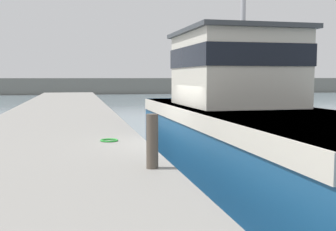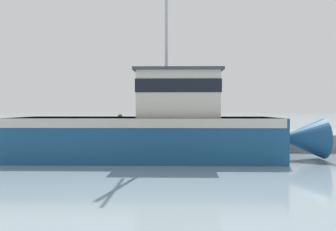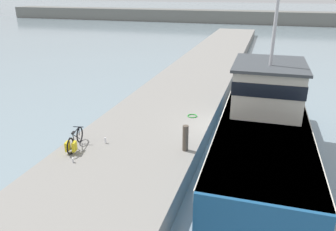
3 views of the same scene
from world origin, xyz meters
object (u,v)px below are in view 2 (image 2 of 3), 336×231
object	(u,v)px
mooring_post	(120,124)
water_bottle_by_bike	(124,128)
water_bottle_on_curb	(98,128)
bicycle_touring	(113,124)
fishing_boat_main	(160,127)

from	to	relation	value
mooring_post	water_bottle_by_bike	bearing A→B (deg)	-173.96
water_bottle_on_curb	water_bottle_by_bike	xyz separation A→B (m)	(0.43, 1.86, 0.03)
bicycle_touring	water_bottle_on_curb	xyz separation A→B (m)	(0.52, -0.96, -0.26)
water_bottle_on_curb	water_bottle_by_bike	bearing A→B (deg)	77.12
bicycle_touring	water_bottle_on_curb	bearing A→B (deg)	-73.41
fishing_boat_main	bicycle_touring	bearing A→B (deg)	-154.34
mooring_post	water_bottle_by_bike	world-z (taller)	mooring_post
fishing_boat_main	bicycle_touring	size ratio (longest dim) A/B	8.06
bicycle_touring	water_bottle_by_bike	world-z (taller)	bicycle_touring
mooring_post	water_bottle_on_curb	distance (m)	4.47
fishing_boat_main	water_bottle_on_curb	world-z (taller)	fishing_boat_main
fishing_boat_main	water_bottle_on_curb	size ratio (longest dim) A/B	76.55
bicycle_touring	mooring_post	bearing A→B (deg)	4.22
bicycle_touring	water_bottle_on_curb	world-z (taller)	bicycle_touring
mooring_post	water_bottle_on_curb	bearing A→B (deg)	-150.03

